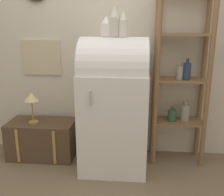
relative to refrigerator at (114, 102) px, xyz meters
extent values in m
plane|color=#7A664C|center=(0.00, -0.21, -0.71)|extent=(12.00, 12.00, 0.00)
cube|color=beige|center=(0.00, 0.36, 0.64)|extent=(7.00, 0.05, 2.70)
cube|color=#C6B793|center=(-0.86, 0.33, 0.41)|extent=(0.43, 0.02, 0.39)
cube|color=white|center=(0.00, 0.00, -0.19)|extent=(0.67, 0.68, 1.03)
cylinder|color=white|center=(0.00, 0.00, 0.34)|extent=(0.66, 0.64, 0.64)
cylinder|color=#B7B7BC|center=(-0.19, -0.36, 0.14)|extent=(0.02, 0.02, 0.14)
cube|color=brown|center=(-0.84, 0.10, -0.50)|extent=(0.74, 0.39, 0.42)
cube|color=#AD8942|center=(-1.04, -0.10, -0.50)|extent=(0.03, 0.01, 0.38)
cube|color=#AD8942|center=(-0.64, -0.10, -0.50)|extent=(0.03, 0.01, 0.38)
cylinder|color=olive|center=(0.43, 0.04, 0.22)|extent=(0.05, 0.05, 1.86)
cylinder|color=olive|center=(0.94, 0.04, 0.22)|extent=(0.05, 0.05, 1.86)
cylinder|color=olive|center=(0.43, 0.29, 0.22)|extent=(0.05, 0.05, 1.86)
cylinder|color=olive|center=(0.94, 0.29, 0.22)|extent=(0.05, 0.05, 1.86)
cube|color=olive|center=(0.68, 0.17, -0.25)|extent=(0.54, 0.28, 0.02)
cube|color=olive|center=(0.68, 0.17, 0.21)|extent=(0.54, 0.28, 0.02)
cube|color=olive|center=(0.68, 0.17, 0.68)|extent=(0.54, 0.28, 0.02)
cylinder|color=#9E998E|center=(0.76, 0.19, -0.16)|extent=(0.10, 0.10, 0.18)
cylinder|color=#9E998E|center=(0.76, 0.19, -0.05)|extent=(0.04, 0.04, 0.04)
cylinder|color=#9E998E|center=(0.68, 0.17, 0.29)|extent=(0.08, 0.08, 0.14)
cylinder|color=#9E998E|center=(0.68, 0.17, 0.37)|extent=(0.03, 0.03, 0.03)
cylinder|color=#23334C|center=(0.74, 0.14, 0.31)|extent=(0.08, 0.08, 0.17)
cylinder|color=#23334C|center=(0.74, 0.14, 0.42)|extent=(0.03, 0.03, 0.04)
cylinder|color=#335B3D|center=(0.62, 0.16, -0.18)|extent=(0.09, 0.09, 0.13)
cylinder|color=#335B3D|center=(0.62, 0.16, -0.10)|extent=(0.04, 0.04, 0.03)
cylinder|color=white|center=(-0.08, 0.01, 0.72)|extent=(0.11, 0.11, 0.12)
cone|color=white|center=(-0.08, 0.01, 0.82)|extent=(0.09, 0.09, 0.07)
cylinder|color=beige|center=(0.00, 0.01, 0.75)|extent=(0.11, 0.11, 0.18)
cone|color=beige|center=(0.00, 0.01, 0.89)|extent=(0.09, 0.09, 0.10)
cylinder|color=silver|center=(0.08, -0.01, 0.74)|extent=(0.08, 0.08, 0.16)
cone|color=silver|center=(0.08, -0.01, 0.86)|extent=(0.07, 0.07, 0.08)
cylinder|color=#AD8942|center=(-0.91, 0.07, -0.28)|extent=(0.11, 0.11, 0.02)
cylinder|color=#AD8942|center=(-0.91, 0.07, -0.15)|extent=(0.02, 0.02, 0.24)
cone|color=#DBC184|center=(-0.91, 0.07, 0.01)|extent=(0.16, 0.16, 0.09)
camera|label=1|loc=(0.21, -2.58, 0.78)|focal=42.00mm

